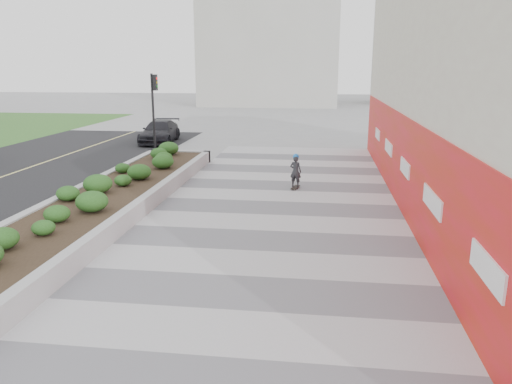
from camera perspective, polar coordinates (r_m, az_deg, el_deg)
ground at (r=8.91m, az=-2.31°, el=-16.38°), size 160.00×160.00×0.00m
walkway at (r=11.56m, az=0.22°, el=-8.87°), size 8.00×36.00×0.01m
building at (r=17.48m, az=26.79°, el=10.86°), size 6.04×24.08×8.00m
planter at (r=16.60m, az=-17.13°, el=-0.83°), size 3.00×18.00×0.90m
traffic_signal_near at (r=26.54m, az=-11.57°, el=10.03°), size 0.33×0.28×4.20m
distant_bldg_north_l at (r=63.12m, az=1.76°, el=19.08°), size 16.00×12.00×20.00m
distant_bldg_north_r at (r=69.33m, az=19.96°, el=19.51°), size 14.00×10.00×24.00m
manhole_cover at (r=11.52m, az=2.72°, el=-9.00°), size 0.44×0.44×0.01m
skateboarder at (r=18.94m, az=4.55°, el=2.40°), size 0.50×0.75×1.36m
car_dark at (r=31.39m, az=-10.95°, el=6.79°), size 2.17×4.67×1.32m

